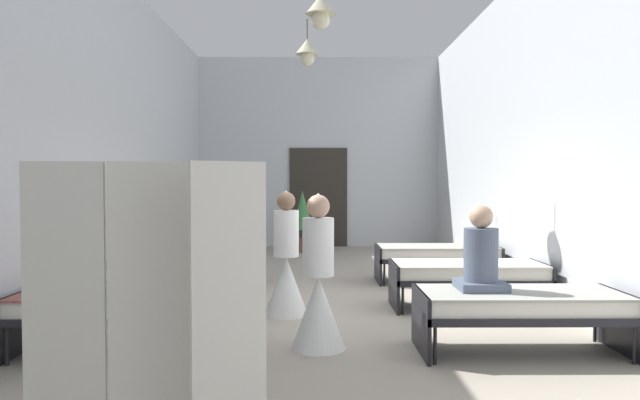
{
  "coord_description": "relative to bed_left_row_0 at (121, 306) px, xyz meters",
  "views": [
    {
      "loc": [
        -0.04,
        -7.28,
        1.6
      ],
      "look_at": [
        0.0,
        -0.02,
        1.36
      ],
      "focal_mm": 32.74,
      "sensor_mm": 36.0,
      "label": 1
    }
  ],
  "objects": [
    {
      "name": "bed_left_row_0",
      "position": [
        0.0,
        0.0,
        0.0
      ],
      "size": [
        1.9,
        0.84,
        0.57
      ],
      "color": "black",
      "rests_on": "ground"
    },
    {
      "name": "patient_seated_primary",
      "position": [
        3.37,
        0.09,
        0.43
      ],
      "size": [
        0.44,
        0.44,
        0.8
      ],
      "color": "#515B70",
      "rests_on": "bed_right_row_0"
    },
    {
      "name": "room_shell",
      "position": [
        1.86,
        3.21,
        1.87
      ],
      "size": [
        6.22,
        14.07,
        4.6
      ],
      "color": "silver",
      "rests_on": "ground"
    },
    {
      "name": "ground_plane",
      "position": [
        1.86,
        1.9,
        -0.49
      ],
      "size": [
        6.42,
        14.47,
        0.1
      ],
      "primitive_type": "cube",
      "color": "#9E9384"
    },
    {
      "name": "bed_right_row_2",
      "position": [
        3.72,
        3.8,
        0.0
      ],
      "size": [
        1.9,
        0.84,
        0.57
      ],
      "color": "black",
      "rests_on": "ground"
    },
    {
      "name": "bed_left_row_1",
      "position": [
        0.0,
        1.9,
        0.0
      ],
      "size": [
        1.9,
        0.84,
        0.57
      ],
      "color": "black",
      "rests_on": "ground"
    },
    {
      "name": "bed_right_row_1",
      "position": [
        3.72,
        1.9,
        0.0
      ],
      "size": [
        1.9,
        0.84,
        0.57
      ],
      "color": "black",
      "rests_on": "ground"
    },
    {
      "name": "bed_left_row_2",
      "position": [
        0.0,
        3.8,
        0.0
      ],
      "size": [
        1.9,
        0.84,
        0.57
      ],
      "color": "black",
      "rests_on": "ground"
    },
    {
      "name": "potted_plant",
      "position": [
        1.5,
        7.66,
        0.41
      ],
      "size": [
        0.48,
        0.48,
        1.38
      ],
      "color": "brown",
      "rests_on": "ground"
    },
    {
      "name": "nurse_near_aisle",
      "position": [
        1.83,
        0.14,
        0.09
      ],
      "size": [
        0.52,
        0.52,
        1.49
      ],
      "rotation": [
        0.0,
        0.0,
        0.7
      ],
      "color": "white",
      "rests_on": "ground"
    },
    {
      "name": "nurse_mid_aisle",
      "position": [
        1.45,
        1.53,
        0.09
      ],
      "size": [
        0.52,
        0.52,
        1.49
      ],
      "rotation": [
        0.0,
        0.0,
        5.13
      ],
      "color": "white",
      "rests_on": "ground"
    },
    {
      "name": "privacy_screen",
      "position": [
        0.95,
        -2.4,
        0.41
      ],
      "size": [
        1.23,
        0.27,
        1.7
      ],
      "rotation": [
        0.0,
        0.0,
        0.31
      ],
      "color": "silver",
      "rests_on": "ground"
    },
    {
      "name": "bed_right_row_0",
      "position": [
        3.72,
        0.0,
        0.0
      ],
      "size": [
        1.9,
        0.84,
        0.57
      ],
      "color": "black",
      "rests_on": "ground"
    }
  ]
}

